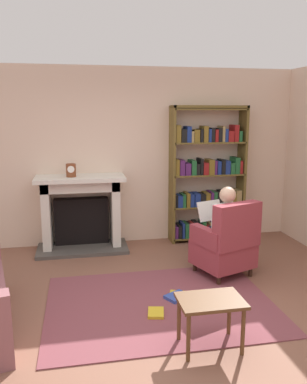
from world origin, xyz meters
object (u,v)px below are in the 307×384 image
at_px(fireplace, 81,210).
at_px(armchair_reading, 227,243).
at_px(bookshelf, 207,177).
at_px(side_table, 211,307).
at_px(mantel_clock, 71,170).
at_px(seated_reader, 221,226).

xyz_separation_m(fireplace, armchair_reading, (1.76, -1.40, -0.16)).
relative_size(fireplace, bookshelf, 0.62).
distance_m(fireplace, side_table, 3.04).
distance_m(bookshelf, armchair_reading, 1.57).
relative_size(mantel_clock, seated_reader, 0.17).
bearing_deg(seated_reader, mantel_clock, -52.75).
relative_size(mantel_clock, side_table, 0.34).
height_order(mantel_clock, seated_reader, mantel_clock).
bearing_deg(fireplace, bookshelf, 1.05).
bearing_deg(seated_reader, fireplace, -56.78).
bearing_deg(armchair_reading, seated_reader, -90.00).
bearing_deg(side_table, armchair_reading, 63.90).
height_order(mantel_clock, side_table, mantel_clock).
xyz_separation_m(fireplace, seated_reader, (1.72, -1.29, 0.03)).
relative_size(fireplace, mantel_clock, 7.01).
xyz_separation_m(bookshelf, seated_reader, (-0.25, -1.33, -0.40)).
xyz_separation_m(fireplace, mantel_clock, (-0.13, -0.10, 0.62)).
bearing_deg(armchair_reading, fireplace, -58.42).
bearing_deg(fireplace, mantel_clock, -141.68).
distance_m(mantel_clock, bookshelf, 2.11).
relative_size(armchair_reading, side_table, 1.73).
bearing_deg(armchair_reading, mantel_clock, -54.53).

